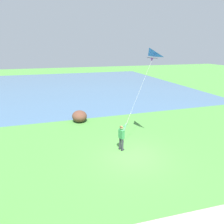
# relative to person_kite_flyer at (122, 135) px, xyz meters

# --- Properties ---
(ground_plane) EXTENTS (120.00, 120.00, 0.00)m
(ground_plane) POSITION_rel_person_kite_flyer_xyz_m (-0.98, -0.39, -1.05)
(ground_plane) COLOR #4C8E3D
(lake_water) EXTENTS (36.00, 44.00, 0.01)m
(lake_water) POSITION_rel_person_kite_flyer_xyz_m (24.69, 3.61, -1.04)
(lake_water) COLOR #476B8E
(lake_water) RESTS_ON ground
(person_kite_flyer) EXTENTS (0.49, 0.63, 1.83)m
(person_kite_flyer) POSITION_rel_person_kite_flyer_xyz_m (0.00, 0.00, 0.00)
(person_kite_flyer) COLOR #232328
(person_kite_flyer) RESTS_ON ground
(flying_kite) EXTENTS (1.40, 2.08, 4.73)m
(flying_kite) POSITION_rel_person_kite_flyer_xyz_m (0.82, -2.08, 5.04)
(flying_kite) COLOR blue
(lakeside_shrub) EXTENTS (1.62, 1.36, 1.02)m
(lakeside_shrub) POSITION_rel_person_kite_flyer_xyz_m (6.14, 1.97, -0.54)
(lakeside_shrub) COLOR brown
(lakeside_shrub) RESTS_ON ground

